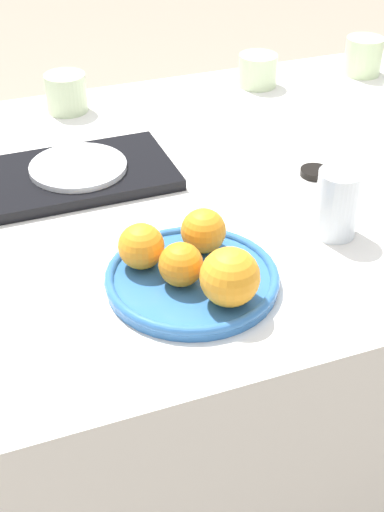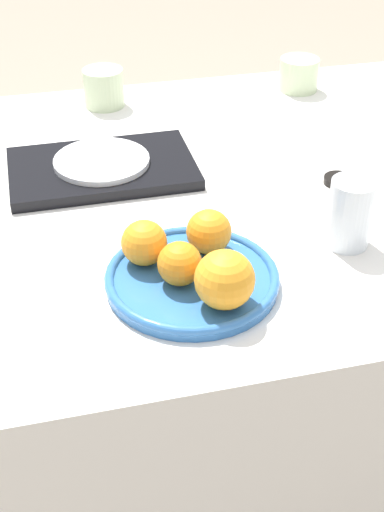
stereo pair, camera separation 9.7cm
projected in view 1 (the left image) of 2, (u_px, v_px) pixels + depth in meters
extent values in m
plane|color=gray|center=(211.00, 444.00, 1.67)|extent=(12.00, 12.00, 0.00)
cube|color=silver|center=(214.00, 329.00, 1.46)|extent=(1.28, 0.96, 0.71)
cylinder|color=#336BAD|center=(192.00, 281.00, 1.00)|extent=(0.24, 0.24, 0.02)
torus|color=#336BAD|center=(192.00, 276.00, 1.00)|extent=(0.25, 0.25, 0.01)
sphere|color=orange|center=(230.00, 277.00, 0.93)|extent=(0.08, 0.08, 0.08)
sphere|color=orange|center=(181.00, 264.00, 0.97)|extent=(0.06, 0.06, 0.06)
sphere|color=orange|center=(203.00, 231.00, 1.03)|extent=(0.07, 0.07, 0.07)
sphere|color=orange|center=(141.00, 246.00, 1.00)|extent=(0.07, 0.07, 0.07)
cylinder|color=silver|center=(337.00, 204.00, 1.08)|extent=(0.07, 0.07, 0.11)
cube|color=black|center=(79.00, 174.00, 1.25)|extent=(0.33, 0.21, 0.02)
cylinder|color=white|center=(78.00, 167.00, 1.24)|extent=(0.17, 0.17, 0.01)
cylinder|color=beige|center=(66.00, 93.00, 1.47)|extent=(0.08, 0.08, 0.08)
cylinder|color=beige|center=(258.00, 70.00, 1.59)|extent=(0.09, 0.09, 0.07)
cylinder|color=beige|center=(363.00, 56.00, 1.64)|extent=(0.09, 0.09, 0.08)
cylinder|color=black|center=(315.00, 172.00, 1.26)|extent=(0.05, 0.05, 0.01)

